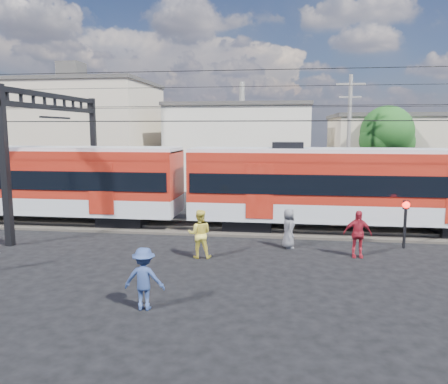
# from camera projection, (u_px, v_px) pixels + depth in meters

# --- Properties ---
(ground) EXTENTS (120.00, 120.00, 0.00)m
(ground) POSITION_uv_depth(u_px,v_px,m) (223.00, 284.00, 14.54)
(ground) COLOR black
(ground) RESTS_ON ground
(track_bed) EXTENTS (70.00, 3.40, 0.12)m
(track_bed) POSITION_uv_depth(u_px,v_px,m) (245.00, 228.00, 22.37)
(track_bed) COLOR #2D2823
(track_bed) RESTS_ON ground
(rail_near) EXTENTS (70.00, 0.12, 0.12)m
(rail_near) POSITION_uv_depth(u_px,v_px,m) (243.00, 229.00, 21.62)
(rail_near) COLOR #59544C
(rail_near) RESTS_ON track_bed
(rail_far) EXTENTS (70.00, 0.12, 0.12)m
(rail_far) POSITION_uv_depth(u_px,v_px,m) (246.00, 223.00, 23.09)
(rail_far) COLOR #59544C
(rail_far) RESTS_ON track_bed
(commuter_train) EXTENTS (50.30, 3.08, 4.17)m
(commuter_train) POSITION_uv_depth(u_px,v_px,m) (357.00, 185.00, 21.30)
(commuter_train) COLOR black
(commuter_train) RESTS_ON ground
(catenary) EXTENTS (70.00, 9.30, 7.52)m
(catenary) POSITION_uv_depth(u_px,v_px,m) (80.00, 128.00, 22.81)
(catenary) COLOR black
(catenary) RESTS_ON ground
(building_west) EXTENTS (14.28, 10.20, 9.30)m
(building_west) POSITION_uv_depth(u_px,v_px,m) (74.00, 134.00, 39.68)
(building_west) COLOR #B9A68D
(building_west) RESTS_ON ground
(building_midwest) EXTENTS (12.24, 12.24, 7.30)m
(building_midwest) POSITION_uv_depth(u_px,v_px,m) (242.00, 145.00, 40.76)
(building_midwest) COLOR beige
(building_midwest) RESTS_ON ground
(building_mideast) EXTENTS (16.32, 10.20, 6.30)m
(building_mideast) POSITION_uv_depth(u_px,v_px,m) (432.00, 153.00, 35.75)
(building_mideast) COLOR #B9A68D
(building_mideast) RESTS_ON ground
(utility_pole_mid) EXTENTS (1.80, 0.24, 8.50)m
(utility_pole_mid) POSITION_uv_depth(u_px,v_px,m) (349.00, 138.00, 27.79)
(utility_pole_mid) COLOR slate
(utility_pole_mid) RESTS_ON ground
(tree_near) EXTENTS (3.82, 3.64, 6.72)m
(tree_near) POSITION_uv_depth(u_px,v_px,m) (389.00, 135.00, 30.38)
(tree_near) COLOR #382619
(tree_near) RESTS_ON ground
(pedestrian_b) EXTENTS (1.02, 0.84, 1.95)m
(pedestrian_b) POSITION_uv_depth(u_px,v_px,m) (200.00, 234.00, 17.35)
(pedestrian_b) COLOR #DDCA45
(pedestrian_b) RESTS_ON ground
(pedestrian_c) EXTENTS (1.18, 0.69, 1.80)m
(pedestrian_c) POSITION_uv_depth(u_px,v_px,m) (144.00, 279.00, 12.37)
(pedestrian_c) COLOR navy
(pedestrian_c) RESTS_ON ground
(pedestrian_d) EXTENTS (1.13, 0.49, 1.91)m
(pedestrian_d) POSITION_uv_depth(u_px,v_px,m) (357.00, 234.00, 17.43)
(pedestrian_d) COLOR maroon
(pedestrian_d) RESTS_ON ground
(pedestrian_e) EXTENTS (0.74, 0.95, 1.72)m
(pedestrian_e) POSITION_uv_depth(u_px,v_px,m) (288.00, 228.00, 18.78)
(pedestrian_e) COLOR #515056
(pedestrian_e) RESTS_ON ground
(crossing_signal) EXTENTS (0.30, 0.30, 2.09)m
(crossing_signal) POSITION_uv_depth(u_px,v_px,m) (405.00, 215.00, 18.66)
(crossing_signal) COLOR black
(crossing_signal) RESTS_ON ground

